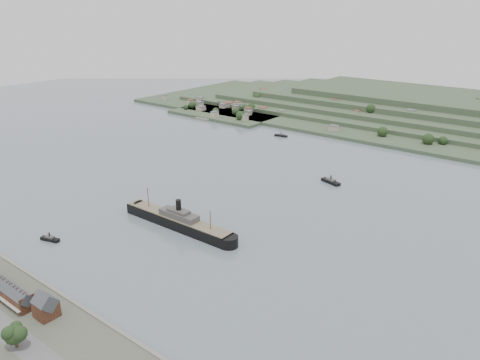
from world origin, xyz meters
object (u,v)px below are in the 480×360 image
Objects in this scene: gabled_building at (46,306)px; fig_tree at (14,334)px; terrace_row at (1,286)px; steamship at (175,220)px; tugboat at (50,239)px.

fig_tree is (10.17, -21.26, 1.66)m from gabled_building.
fig_tree is at bearing -19.88° from terrace_row.
steamship is 83.93m from tugboat.
steamship reaches higher than gabled_building.
gabled_building is 117.55m from steamship.
gabled_building is 0.99× the size of tugboat.
terrace_row is at bearing 160.12° from fig_tree.
terrace_row is 37.74m from gabled_building.
steamship reaches higher than tugboat.
terrace_row is 0.52× the size of steamship.
fig_tree is at bearing -74.87° from steamship.
steamship is at bearing 53.73° from tugboat.
gabled_building is at bearing -76.95° from steamship.
tugboat is 110.26m from fig_tree.
tugboat is at bearing -126.27° from steamship.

